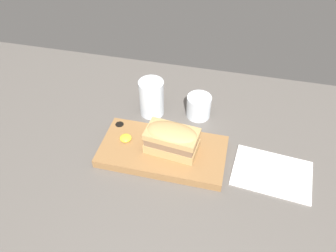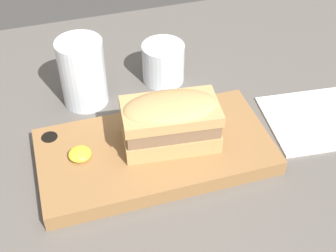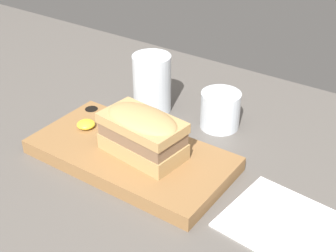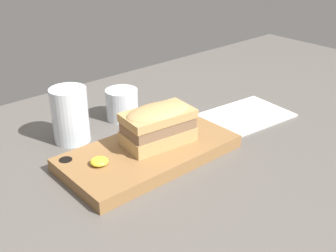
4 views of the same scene
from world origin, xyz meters
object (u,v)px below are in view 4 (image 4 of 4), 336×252
(sandwich, at_px, (160,123))
(water_glass, at_px, (71,119))
(napkin, at_px, (246,115))
(serving_board, at_px, (149,152))
(wine_glass, at_px, (122,106))

(sandwich, relative_size, water_glass, 1.24)
(water_glass, distance_m, napkin, 0.42)
(serving_board, xyz_separation_m, napkin, (0.31, 0.00, -0.01))
(sandwich, bearing_deg, serving_board, -176.22)
(wine_glass, bearing_deg, sandwich, -102.06)
(napkin, bearing_deg, serving_board, -179.75)
(sandwich, distance_m, napkin, 0.28)
(sandwich, xyz_separation_m, wine_glass, (0.04, 0.19, -0.04))
(serving_board, bearing_deg, sandwich, 3.78)
(water_glass, relative_size, napkin, 0.55)
(sandwich, bearing_deg, water_glass, 122.69)
(wine_glass, bearing_deg, napkin, -38.90)
(wine_glass, relative_size, napkin, 0.35)
(sandwich, xyz_separation_m, water_glass, (-0.11, 0.17, -0.02))
(sandwich, distance_m, wine_glass, 0.20)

